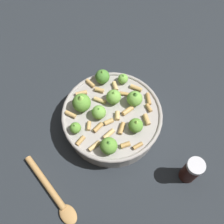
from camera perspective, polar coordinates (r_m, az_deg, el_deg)
ground_plane at (r=0.73m, az=-0.00°, el=-2.58°), size 2.40×2.40×0.00m
cooking_pan at (r=0.69m, az=-0.11°, el=-1.09°), size 0.26×0.26×0.12m
pepper_shaker at (r=0.66m, az=16.88°, el=-12.10°), size 0.04×0.04×0.09m
wooden_spoon at (r=0.68m, az=-12.72°, el=-16.86°), size 0.13×0.19×0.02m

